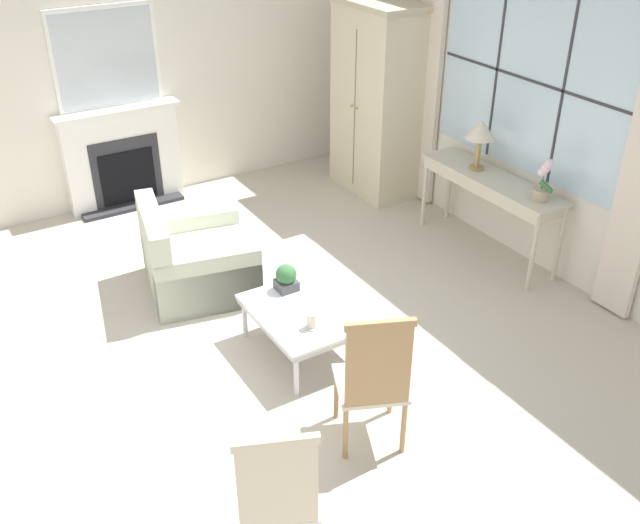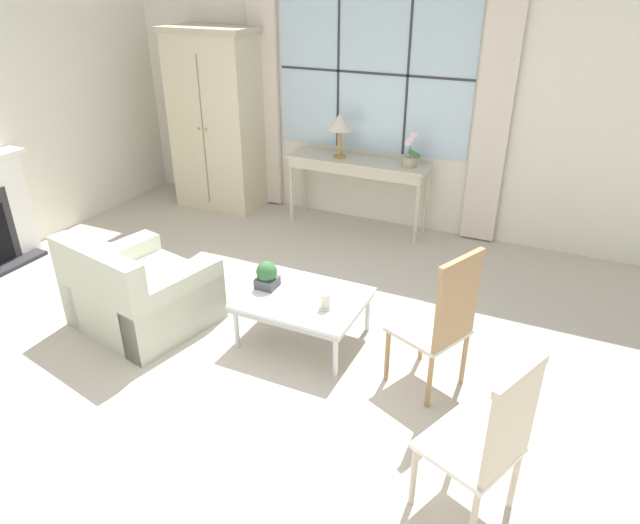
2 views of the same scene
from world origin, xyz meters
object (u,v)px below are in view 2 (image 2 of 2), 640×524
object	(u,v)px
console_table	(358,167)
table_lamp	(340,124)
potted_plant_small	(267,275)
potted_orchid	(410,152)
pillar_candle	(326,302)
accent_chair_wooden	(490,438)
side_chair_wooden	(443,318)
armchair_upholstered	(140,295)
armoire	(217,121)
coffee_table	(303,301)

from	to	relation	value
console_table	table_lamp	size ratio (longest dim) A/B	3.28
potted_plant_small	potted_orchid	bearing A→B (deg)	79.41
potted_orchid	console_table	bearing A→B (deg)	-179.05
potted_plant_small	pillar_candle	xyz separation A→B (m)	(0.56, -0.09, -0.05)
console_table	accent_chair_wooden	xyz separation A→B (m)	(2.08, -3.41, -0.14)
side_chair_wooden	pillar_candle	bearing A→B (deg)	175.40
table_lamp	side_chair_wooden	world-z (taller)	table_lamp
armchair_upholstered	table_lamp	bearing A→B (deg)	77.04
armoire	potted_plant_small	bearing A→B (deg)	-48.85
pillar_candle	potted_plant_small	bearing A→B (deg)	170.35
console_table	armchair_upholstered	bearing A→B (deg)	-107.43
table_lamp	armoire	bearing A→B (deg)	-177.43
armchair_upholstered	pillar_candle	bearing A→B (deg)	10.33
armoire	potted_orchid	xyz separation A→B (m)	(2.37, 0.08, -0.11)
side_chair_wooden	coffee_table	size ratio (longest dim) A/B	1.14
armchair_upholstered	potted_plant_small	xyz separation A→B (m)	(0.99, 0.38, 0.23)
potted_orchid	armchair_upholstered	world-z (taller)	potted_orchid
armoire	pillar_candle	distance (m)	3.46
side_chair_wooden	coffee_table	distance (m)	1.15
potted_orchid	coffee_table	distance (m)	2.39
potted_plant_small	pillar_candle	size ratio (longest dim) A/B	1.63
armchair_upholstered	side_chair_wooden	size ratio (longest dim) A/B	1.08
potted_plant_small	table_lamp	bearing A→B (deg)	99.36
pillar_candle	side_chair_wooden	bearing A→B (deg)	-4.60
side_chair_wooden	console_table	bearing A→B (deg)	123.05
console_table	potted_orchid	size ratio (longest dim) A/B	4.12
side_chair_wooden	potted_plant_small	bearing A→B (deg)	173.44
table_lamp	armchair_upholstered	size ratio (longest dim) A/B	0.42
pillar_candle	accent_chair_wooden	bearing A→B (deg)	-36.83
side_chair_wooden	pillar_candle	distance (m)	0.90
accent_chair_wooden	coffee_table	size ratio (longest dim) A/B	1.10
table_lamp	armchair_upholstered	distance (m)	2.88
potted_orchid	armchair_upholstered	distance (m)	3.10
armchair_upholstered	side_chair_wooden	xyz separation A→B (m)	(2.44, 0.21, 0.31)
table_lamp	potted_plant_small	size ratio (longest dim) A/B	2.18
console_table	armoire	bearing A→B (deg)	-177.71
table_lamp	potted_plant_small	distance (m)	2.41
table_lamp	potted_orchid	distance (m)	0.84
pillar_candle	console_table	bearing A→B (deg)	106.58
coffee_table	accent_chair_wooden	bearing A→B (deg)	-34.69
console_table	table_lamp	bearing A→B (deg)	-179.68
console_table	potted_plant_small	distance (m)	2.30
armchair_upholstered	accent_chair_wooden	world-z (taller)	accent_chair_wooden
accent_chair_wooden	pillar_candle	distance (m)	1.72
armchair_upholstered	accent_chair_wooden	xyz separation A→B (m)	(2.92, -0.75, 0.30)
console_table	side_chair_wooden	bearing A→B (deg)	-56.95
armchair_upholstered	armoire	bearing A→B (deg)	110.07
table_lamp	potted_orchid	world-z (taller)	table_lamp
table_lamp	side_chair_wooden	bearing A→B (deg)	-53.42
side_chair_wooden	potted_plant_small	size ratio (longest dim) A/B	4.82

